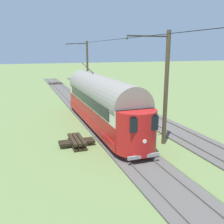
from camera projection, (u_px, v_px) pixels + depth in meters
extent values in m
plane|color=olive|center=(134.00, 127.00, 21.71)|extent=(220.00, 220.00, 0.00)
cube|color=#56514C|center=(161.00, 124.00, 22.54)|extent=(2.80, 80.00, 0.10)
cube|color=#59544C|center=(154.00, 123.00, 22.28)|extent=(0.07, 80.00, 0.08)
cube|color=#59544C|center=(168.00, 122.00, 22.75)|extent=(0.07, 80.00, 0.08)
cube|color=#2D2316|center=(80.00, 82.00, 51.81)|extent=(2.50, 0.24, 0.08)
cube|color=#2D2316|center=(81.00, 82.00, 51.21)|extent=(2.50, 0.24, 0.08)
cube|color=#2D2316|center=(82.00, 82.00, 50.62)|extent=(2.50, 0.24, 0.08)
cube|color=#2D2316|center=(83.00, 83.00, 50.02)|extent=(2.50, 0.24, 0.08)
cube|color=#2D2316|center=(83.00, 83.00, 49.43)|extent=(2.50, 0.24, 0.08)
cube|color=#56514C|center=(105.00, 129.00, 20.85)|extent=(2.80, 80.00, 0.10)
cube|color=#59544C|center=(97.00, 129.00, 20.60)|extent=(0.07, 80.00, 0.08)
cube|color=#59544C|center=(114.00, 128.00, 21.07)|extent=(0.07, 80.00, 0.08)
cube|color=#2D2316|center=(55.00, 83.00, 50.12)|extent=(2.50, 0.24, 0.08)
cube|color=#2D2316|center=(55.00, 83.00, 49.53)|extent=(2.50, 0.24, 0.08)
cube|color=#2D2316|center=(56.00, 84.00, 48.93)|extent=(2.50, 0.24, 0.08)
cube|color=#2D2316|center=(56.00, 84.00, 48.34)|extent=(2.50, 0.24, 0.08)
cube|color=#2D2316|center=(56.00, 84.00, 47.74)|extent=(2.50, 0.24, 0.08)
cube|color=red|center=(101.00, 118.00, 21.79)|extent=(2.65, 13.93, 0.55)
cube|color=red|center=(101.00, 110.00, 21.61)|extent=(2.55, 13.93, 0.95)
cube|color=beige|center=(101.00, 98.00, 21.37)|extent=(2.55, 13.93, 1.05)
cylinder|color=gray|center=(101.00, 92.00, 21.25)|extent=(2.65, 13.65, 2.65)
cylinder|color=red|center=(135.00, 130.00, 15.22)|extent=(2.55, 2.55, 2.55)
cylinder|color=red|center=(82.00, 94.00, 27.88)|extent=(2.55, 2.55, 2.55)
cube|color=black|center=(144.00, 119.00, 13.95)|extent=(1.63, 0.08, 0.36)
cube|color=black|center=(144.00, 124.00, 13.99)|extent=(1.73, 0.06, 0.80)
cube|color=black|center=(86.00, 99.00, 20.95)|extent=(0.04, 11.70, 0.80)
cube|color=black|center=(115.00, 97.00, 21.80)|extent=(0.04, 11.70, 0.80)
cylinder|color=silver|center=(145.00, 141.00, 14.13)|extent=(0.24, 0.06, 0.24)
cube|color=gray|center=(144.00, 156.00, 14.41)|extent=(1.94, 0.12, 0.20)
cylinder|color=black|center=(87.00, 68.00, 24.80)|extent=(0.07, 4.48, 0.83)
cylinder|color=black|center=(110.00, 137.00, 17.51)|extent=(0.10, 0.76, 0.76)
cylinder|color=black|center=(129.00, 135.00, 17.98)|extent=(0.10, 0.76, 0.76)
cylinder|color=black|center=(81.00, 109.00, 25.67)|extent=(0.10, 0.76, 0.76)
cylinder|color=black|center=(95.00, 108.00, 26.14)|extent=(0.10, 0.76, 0.76)
cylinder|color=#4C3D28|center=(87.00, 68.00, 36.35)|extent=(0.28, 0.28, 7.62)
cylinder|color=#2D2D2D|center=(77.00, 44.00, 35.08)|extent=(2.88, 0.10, 0.10)
sphere|color=#334733|center=(66.00, 45.00, 34.64)|extent=(0.16, 0.16, 0.16)
cylinder|color=#4C3D28|center=(166.00, 90.00, 16.99)|extent=(0.28, 0.28, 7.62)
cylinder|color=#2D2D2D|center=(148.00, 36.00, 15.71)|extent=(2.88, 0.10, 0.10)
sphere|color=#334733|center=(127.00, 38.00, 15.28)|extent=(0.16, 0.16, 0.16)
cylinder|color=black|center=(77.00, 44.00, 35.08)|extent=(2.88, 0.02, 0.02)
cylinder|color=black|center=(144.00, 103.00, 28.88)|extent=(0.08, 0.08, 1.10)
cylinder|color=red|center=(145.00, 97.00, 28.72)|extent=(0.30, 0.30, 0.03)
cylinder|color=#262626|center=(143.00, 105.00, 28.87)|extent=(0.33, 0.04, 0.54)
cube|color=#2D2316|center=(81.00, 144.00, 17.59)|extent=(0.24, 2.40, 0.18)
cube|color=#2D2316|center=(77.00, 144.00, 17.49)|extent=(0.24, 2.40, 0.18)
cube|color=#2D2316|center=(73.00, 145.00, 17.39)|extent=(0.24, 2.40, 0.18)
cube|color=#2D2316|center=(76.00, 140.00, 17.72)|extent=(2.40, 0.24, 0.18)
cube|color=#2D2316|center=(77.00, 142.00, 17.45)|extent=(2.40, 0.24, 0.18)
cube|color=#2D2316|center=(78.00, 143.00, 17.17)|extent=(2.40, 0.24, 0.18)
cube|color=#2D2316|center=(81.00, 139.00, 17.50)|extent=(0.24, 2.40, 0.18)
cube|color=#2D2316|center=(77.00, 139.00, 17.40)|extent=(0.24, 2.40, 0.18)
cube|color=#2D2316|center=(72.00, 140.00, 17.31)|extent=(0.24, 2.40, 0.18)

